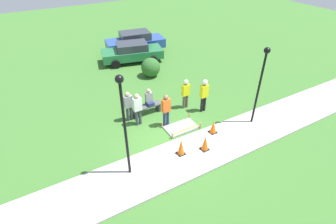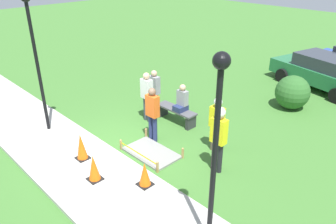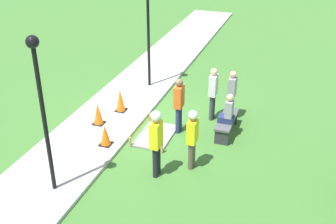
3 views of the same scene
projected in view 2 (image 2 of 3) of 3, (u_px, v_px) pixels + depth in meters
The scene contains 17 objects.
ground_plane at pixel (114, 151), 9.50m from camera, with size 60.00×60.00×0.00m, color #3D702D.
sidewalk at pixel (79, 166), 8.76m from camera, with size 28.00×2.30×0.10m.
wet_concrete_patch at pixel (151, 153), 9.35m from camera, with size 1.61×1.01×0.32m.
traffic_cone_near_patch at pixel (81, 147), 8.82m from camera, with size 0.34×0.34×0.75m.
traffic_cone_far_patch at pixel (94, 168), 8.00m from camera, with size 0.34×0.34×0.70m.
traffic_cone_sidewalk_edge at pixel (145, 174), 7.82m from camera, with size 0.34×0.34×0.62m.
park_bench at pixel (176, 113), 11.01m from camera, with size 1.52×0.44×0.49m.
person_seated_on_bench at pixel (182, 100), 10.70m from camera, with size 0.36×0.44×0.89m.
worker_supervisor at pixel (219, 134), 8.18m from camera, with size 0.40×0.26×1.84m.
worker_assistant at pixel (217, 121), 9.10m from camera, with size 0.40×0.24×1.66m.
bystander_in_orange_shirt at pixel (153, 112), 9.63m from camera, with size 0.40×0.23×1.71m.
bystander_in_gray_shirt at pixel (147, 94), 10.82m from camera, with size 0.40×0.23×1.72m.
bystander_in_white_shirt at pixel (154, 90), 11.35m from camera, with size 0.40×0.22×1.61m.
lamppost_near at pixel (216, 130), 5.28m from camera, with size 0.28×0.28×3.79m.
lamppost_far at pixel (34, 46), 9.33m from camera, with size 0.28×0.28×4.16m.
parked_car_green at pixel (323, 71), 13.65m from camera, with size 4.57×2.68×1.41m.
shrub_rounded_near at pixel (292, 92), 11.89m from camera, with size 1.24×1.24×1.24m.
Camera 2 is at (6.86, -4.50, 5.17)m, focal length 35.00 mm.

